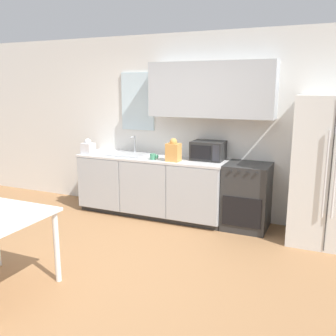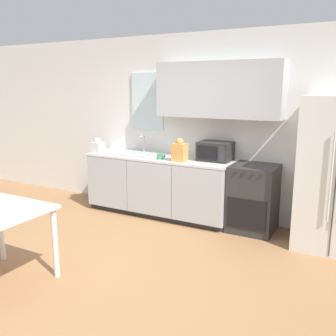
{
  "view_description": "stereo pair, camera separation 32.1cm",
  "coord_description": "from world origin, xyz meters",
  "px_view_note": "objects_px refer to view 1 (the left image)",
  "views": [
    {
      "loc": [
        2.05,
        -3.18,
        1.93
      ],
      "look_at": [
        0.42,
        0.52,
        1.05
      ],
      "focal_mm": 40.0,
      "sensor_mm": 36.0,
      "label": 1
    },
    {
      "loc": [
        2.34,
        -3.04,
        1.93
      ],
      "look_at": [
        0.42,
        0.52,
        1.05
      ],
      "focal_mm": 40.0,
      "sensor_mm": 36.0,
      "label": 2
    }
  ],
  "objects_px": {
    "coffee_mug": "(153,157)",
    "oven_range": "(247,196)",
    "refrigerator": "(331,171)",
    "microwave": "(208,151)"
  },
  "relations": [
    {
      "from": "refrigerator",
      "to": "coffee_mug",
      "type": "xyz_separation_m",
      "value": [
        -2.35,
        -0.14,
        0.03
      ]
    },
    {
      "from": "oven_range",
      "to": "microwave",
      "type": "relative_size",
      "value": 1.99
    },
    {
      "from": "refrigerator",
      "to": "coffee_mug",
      "type": "height_order",
      "value": "refrigerator"
    },
    {
      "from": "oven_range",
      "to": "microwave",
      "type": "xyz_separation_m",
      "value": [
        -0.6,
        0.09,
        0.59
      ]
    },
    {
      "from": "oven_range",
      "to": "coffee_mug",
      "type": "xyz_separation_m",
      "value": [
        -1.33,
        -0.21,
        0.49
      ]
    },
    {
      "from": "oven_range",
      "to": "refrigerator",
      "type": "bearing_deg",
      "value": -3.97
    },
    {
      "from": "refrigerator",
      "to": "oven_range",
      "type": "bearing_deg",
      "value": 176.03
    },
    {
      "from": "refrigerator",
      "to": "microwave",
      "type": "distance_m",
      "value": 1.64
    },
    {
      "from": "refrigerator",
      "to": "coffee_mug",
      "type": "bearing_deg",
      "value": -176.67
    },
    {
      "from": "coffee_mug",
      "to": "oven_range",
      "type": "bearing_deg",
      "value": 8.91
    }
  ]
}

